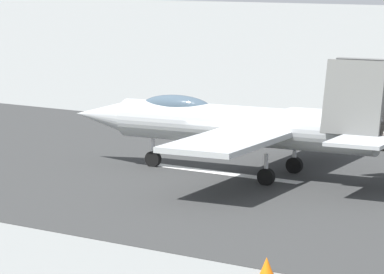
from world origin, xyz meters
name	(u,v)px	position (x,y,z in m)	size (l,w,h in m)	color
ground_plane	(222,173)	(0.00, 0.00, 0.00)	(400.00, 400.00, 0.00)	gray
runway_strip	(222,173)	(-0.02, 0.00, 0.01)	(240.00, 26.00, 0.02)	#313232
fighter_jet	(246,124)	(-1.21, -0.14, 2.38)	(17.25, 14.64, 5.58)	#A9ADB1
marker_cone_near	(267,266)	(-10.42, 13.32, 0.28)	(0.44, 0.44, 0.55)	orange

